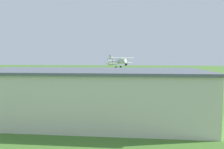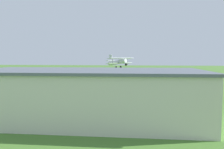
{
  "view_description": "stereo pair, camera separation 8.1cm",
  "coord_description": "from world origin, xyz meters",
  "px_view_note": "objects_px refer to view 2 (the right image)",
  "views": [
    {
      "loc": [
        -3.87,
        61.03,
        8.79
      ],
      "look_at": [
        2.5,
        7.48,
        4.78
      ],
      "focal_mm": 36.38,
      "sensor_mm": 36.0,
      "label": 1
    },
    {
      "loc": [
        -3.95,
        61.02,
        8.79
      ],
      "look_at": [
        2.5,
        7.48,
        4.78
      ],
      "focal_mm": 36.38,
      "sensor_mm": 36.0,
      "label": 2
    }
  ],
  "objects_px": {
    "hangar": "(88,94)",
    "biplane": "(118,62)",
    "car_red": "(2,94)",
    "person_near_hangar_door": "(187,99)",
    "car_white": "(175,97)",
    "person_beside_truck": "(88,92)",
    "person_at_fence_line": "(63,92)",
    "person_watching_takeoff": "(141,96)",
    "car_black": "(27,95)",
    "person_by_parked_cars": "(100,93)"
  },
  "relations": [
    {
      "from": "person_at_fence_line",
      "to": "person_watching_takeoff",
      "type": "bearing_deg",
      "value": 167.05
    },
    {
      "from": "hangar",
      "to": "car_black",
      "type": "height_order",
      "value": "hangar"
    },
    {
      "from": "car_white",
      "to": "car_black",
      "type": "distance_m",
      "value": 31.18
    },
    {
      "from": "hangar",
      "to": "person_near_hangar_door",
      "type": "xyz_separation_m",
      "value": [
        -16.39,
        -13.04,
        -2.69
      ]
    },
    {
      "from": "person_at_fence_line",
      "to": "person_beside_truck",
      "type": "distance_m",
      "value": 6.09
    },
    {
      "from": "biplane",
      "to": "car_red",
      "type": "distance_m",
      "value": 29.39
    },
    {
      "from": "car_red",
      "to": "person_at_fence_line",
      "type": "bearing_deg",
      "value": -155.26
    },
    {
      "from": "biplane",
      "to": "person_near_hangar_door",
      "type": "relative_size",
      "value": 4.97
    },
    {
      "from": "car_black",
      "to": "person_at_fence_line",
      "type": "distance_m",
      "value": 8.5
    },
    {
      "from": "car_red",
      "to": "person_at_fence_line",
      "type": "distance_m",
      "value": 13.29
    },
    {
      "from": "car_white",
      "to": "person_beside_truck",
      "type": "distance_m",
      "value": 19.66
    },
    {
      "from": "car_black",
      "to": "person_beside_truck",
      "type": "xyz_separation_m",
      "value": [
        -11.93,
        -5.85,
        0.02
      ]
    },
    {
      "from": "car_white",
      "to": "car_red",
      "type": "distance_m",
      "value": 37.38
    },
    {
      "from": "car_red",
      "to": "person_near_hangar_door",
      "type": "xyz_separation_m",
      "value": [
        -39.11,
        1.71,
        0.05
      ]
    },
    {
      "from": "biplane",
      "to": "person_by_parked_cars",
      "type": "distance_m",
      "value": 13.06
    },
    {
      "from": "car_black",
      "to": "person_at_fence_line",
      "type": "relative_size",
      "value": 2.7
    },
    {
      "from": "person_beside_truck",
      "to": "person_by_parked_cars",
      "type": "height_order",
      "value": "person_beside_truck"
    },
    {
      "from": "hangar",
      "to": "biplane",
      "type": "height_order",
      "value": "biplane"
    },
    {
      "from": "hangar",
      "to": "person_watching_takeoff",
      "type": "relative_size",
      "value": 19.17
    },
    {
      "from": "car_red",
      "to": "person_beside_truck",
      "type": "bearing_deg",
      "value": -163.9
    },
    {
      "from": "car_white",
      "to": "car_red",
      "type": "relative_size",
      "value": 1.05
    },
    {
      "from": "person_watching_takeoff",
      "to": "car_black",
      "type": "bearing_deg",
      "value": 4.63
    },
    {
      "from": "car_white",
      "to": "person_beside_truck",
      "type": "bearing_deg",
      "value": -12.28
    },
    {
      "from": "person_near_hangar_door",
      "to": "person_by_parked_cars",
      "type": "bearing_deg",
      "value": -18.84
    },
    {
      "from": "hangar",
      "to": "person_at_fence_line",
      "type": "distance_m",
      "value": 23.1
    },
    {
      "from": "car_black",
      "to": "car_red",
      "type": "xyz_separation_m",
      "value": [
        6.23,
        -0.61,
        -0.0
      ]
    },
    {
      "from": "person_near_hangar_door",
      "to": "car_black",
      "type": "bearing_deg",
      "value": -1.92
    },
    {
      "from": "car_black",
      "to": "person_beside_truck",
      "type": "relative_size",
      "value": 2.49
    },
    {
      "from": "car_black",
      "to": "biplane",
      "type": "bearing_deg",
      "value": -139.09
    },
    {
      "from": "biplane",
      "to": "person_at_fence_line",
      "type": "distance_m",
      "value": 16.94
    },
    {
      "from": "hangar",
      "to": "car_black",
      "type": "distance_m",
      "value": 21.9
    },
    {
      "from": "biplane",
      "to": "person_at_fence_line",
      "type": "bearing_deg",
      "value": 37.82
    },
    {
      "from": "person_at_fence_line",
      "to": "person_watching_takeoff",
      "type": "distance_m",
      "value": 18.79
    },
    {
      "from": "biplane",
      "to": "car_red",
      "type": "bearing_deg",
      "value": 31.78
    },
    {
      "from": "car_black",
      "to": "person_beside_truck",
      "type": "bearing_deg",
      "value": -153.89
    },
    {
      "from": "biplane",
      "to": "hangar",
      "type": "bearing_deg",
      "value": 86.98
    },
    {
      "from": "person_beside_truck",
      "to": "hangar",
      "type": "bearing_deg",
      "value": 102.88
    },
    {
      "from": "car_white",
      "to": "person_by_parked_cars",
      "type": "relative_size",
      "value": 2.78
    },
    {
      "from": "hangar",
      "to": "car_red",
      "type": "relative_size",
      "value": 7.81
    },
    {
      "from": "hangar",
      "to": "biplane",
      "type": "distance_m",
      "value": 30.12
    },
    {
      "from": "car_white",
      "to": "car_red",
      "type": "xyz_separation_m",
      "value": [
        37.36,
        1.06,
        -0.02
      ]
    },
    {
      "from": "car_black",
      "to": "car_white",
      "type": "bearing_deg",
      "value": -176.94
    },
    {
      "from": "car_red",
      "to": "biplane",
      "type": "bearing_deg",
      "value": -148.22
    },
    {
      "from": "biplane",
      "to": "car_white",
      "type": "relative_size",
      "value": 1.97
    },
    {
      "from": "car_red",
      "to": "person_watching_takeoff",
      "type": "height_order",
      "value": "person_watching_takeoff"
    },
    {
      "from": "person_at_fence_line",
      "to": "person_near_hangar_door",
      "type": "distance_m",
      "value": 28.0
    },
    {
      "from": "person_watching_takeoff",
      "to": "person_at_fence_line",
      "type": "bearing_deg",
      "value": -12.95
    },
    {
      "from": "person_watching_takeoff",
      "to": "person_by_parked_cars",
      "type": "xyz_separation_m",
      "value": [
        9.18,
        -3.05,
        -0.07
      ]
    },
    {
      "from": "person_by_parked_cars",
      "to": "hangar",
      "type": "bearing_deg",
      "value": 94.53
    },
    {
      "from": "person_at_fence_line",
      "to": "person_beside_truck",
      "type": "relative_size",
      "value": 0.92
    }
  ]
}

